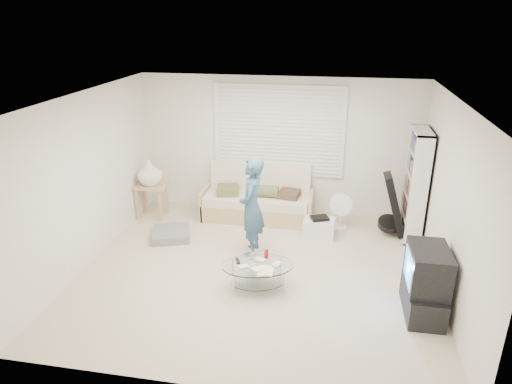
% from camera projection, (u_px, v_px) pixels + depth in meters
% --- Properties ---
extents(ground, '(5.00, 5.00, 0.00)m').
position_uv_depth(ground, '(257.00, 272.00, 6.62)').
color(ground, '#BDAF93').
rests_on(ground, ground).
extents(room_shell, '(5.02, 4.52, 2.51)m').
position_uv_depth(room_shell, '(263.00, 155.00, 6.46)').
color(room_shell, white).
rests_on(room_shell, ground).
extents(window_blinds, '(2.32, 0.08, 1.62)m').
position_uv_depth(window_blinds, '(279.00, 131.00, 8.07)').
color(window_blinds, silver).
rests_on(window_blinds, ground).
extents(futon_sofa, '(1.99, 0.80, 0.97)m').
position_uv_depth(futon_sofa, '(258.00, 201.00, 8.27)').
color(futon_sofa, tan).
rests_on(futon_sofa, ground).
extents(grey_floor_pillow, '(0.77, 0.77, 0.14)m').
position_uv_depth(grey_floor_pillow, '(171.00, 234.00, 7.60)').
color(grey_floor_pillow, gray).
rests_on(grey_floor_pillow, ground).
extents(side_table, '(0.55, 0.44, 1.08)m').
position_uv_depth(side_table, '(150.00, 175.00, 8.13)').
color(side_table, tan).
rests_on(side_table, ground).
extents(bookshelf, '(0.29, 0.77, 1.82)m').
position_uv_depth(bookshelf, '(415.00, 185.00, 7.36)').
color(bookshelf, white).
rests_on(bookshelf, ground).
extents(guitar_case, '(0.45, 0.40, 1.05)m').
position_uv_depth(guitar_case, '(393.00, 209.00, 7.55)').
color(guitar_case, black).
rests_on(guitar_case, ground).
extents(floor_fan, '(0.39, 0.26, 0.65)m').
position_uv_depth(floor_fan, '(341.00, 208.00, 7.82)').
color(floor_fan, white).
rests_on(floor_fan, ground).
extents(storage_bin, '(0.53, 0.39, 0.36)m').
position_uv_depth(storage_bin, '(319.00, 227.00, 7.62)').
color(storage_bin, white).
rests_on(storage_bin, ground).
extents(tv_unit, '(0.47, 0.83, 0.90)m').
position_uv_depth(tv_unit, '(425.00, 283.00, 5.57)').
color(tv_unit, black).
rests_on(tv_unit, ground).
extents(coffee_table, '(1.10, 0.84, 0.48)m').
position_uv_depth(coffee_table, '(258.00, 269.00, 6.12)').
color(coffee_table, silver).
rests_on(coffee_table, ground).
extents(standing_person, '(0.37, 0.57, 1.55)m').
position_uv_depth(standing_person, '(252.00, 207.00, 6.88)').
color(standing_person, '#2D516C').
rests_on(standing_person, ground).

